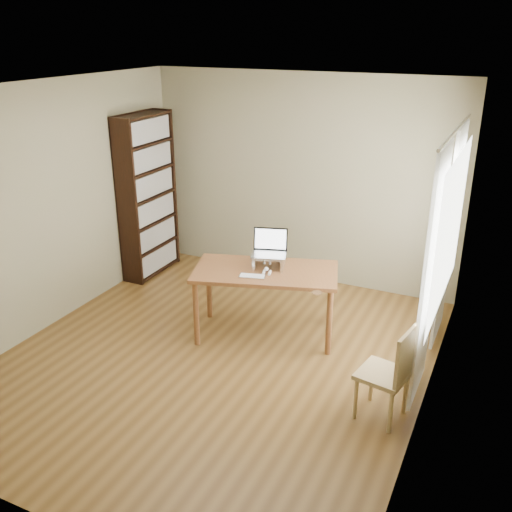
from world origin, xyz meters
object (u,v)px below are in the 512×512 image
(keyboard, at_px, (252,276))
(cat, at_px, (271,261))
(bookshelf, at_px, (148,196))
(desk, at_px, (266,278))
(laptop, at_px, (271,248))
(chair, at_px, (391,371))

(keyboard, distance_m, cat, 0.34)
(bookshelf, xyz_separation_m, cat, (2.09, -0.79, -0.24))
(bookshelf, relative_size, desk, 1.29)
(laptop, bearing_deg, cat, -94.43)
(bookshelf, bearing_deg, chair, -25.89)
(desk, xyz_separation_m, cat, (0.01, 0.11, 0.15))
(bookshelf, bearing_deg, laptop, -20.01)
(chair, bearing_deg, cat, 158.17)
(bookshelf, relative_size, laptop, 5.07)
(desk, xyz_separation_m, chair, (1.52, -0.85, -0.19))
(desk, xyz_separation_m, keyboard, (-0.05, -0.22, 0.10))
(desk, bearing_deg, cat, 68.86)
(keyboard, height_order, chair, chair)
(desk, relative_size, chair, 1.87)
(keyboard, distance_m, chair, 1.71)
(bookshelf, distance_m, cat, 2.24)
(desk, relative_size, keyboard, 5.72)
(desk, height_order, keyboard, keyboard)
(desk, relative_size, laptop, 3.93)
(keyboard, bearing_deg, cat, 65.25)
(desk, height_order, laptop, laptop)
(laptop, height_order, cat, laptop)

